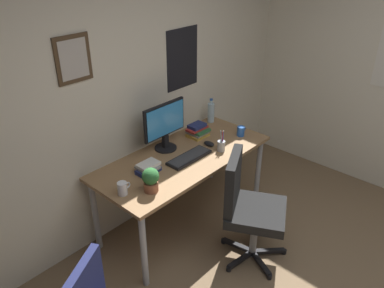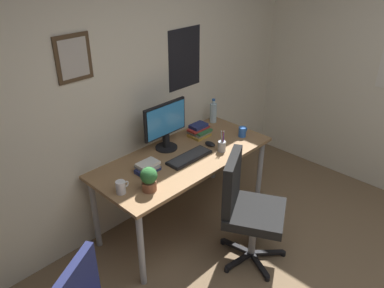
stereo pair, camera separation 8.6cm
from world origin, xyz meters
The scene contains 13 objects.
wall_back centered at (0.00, 2.15, 1.30)m, with size 4.40×0.10×2.60m.
desk centered at (0.25, 1.70, 0.65)m, with size 1.64×0.73×0.72m.
office_chair centered at (0.27, 1.03, 0.53)m, with size 0.62×0.62×0.95m.
monitor centered at (0.23, 1.91, 0.96)m, with size 0.46×0.20×0.43m.
keyboard centered at (0.24, 1.63, 0.74)m, with size 0.43×0.15×0.03m.
computer_mouse centered at (0.54, 1.66, 0.74)m, with size 0.06×0.11×0.04m.
water_bottle centered at (0.95, 1.98, 0.83)m, with size 0.07×0.07×0.25m.
coffee_mug_near centered at (0.90, 1.56, 0.77)m, with size 0.11×0.07×0.10m.
coffee_mug_far centered at (-0.47, 1.64, 0.77)m, with size 0.11×0.07×0.10m.
potted_plant centered at (-0.30, 1.52, 0.83)m, with size 0.13×0.13×0.20m.
pen_cup centered at (0.54, 1.51, 0.78)m, with size 0.07×0.07×0.20m.
book_stack_left centered at (-0.14, 1.73, 0.76)m, with size 0.20×0.16×0.08m.
book_stack_right centered at (0.62, 1.87, 0.78)m, with size 0.21×0.18×0.12m.
Camera 2 is at (-1.79, -0.38, 2.40)m, focal length 35.90 mm.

